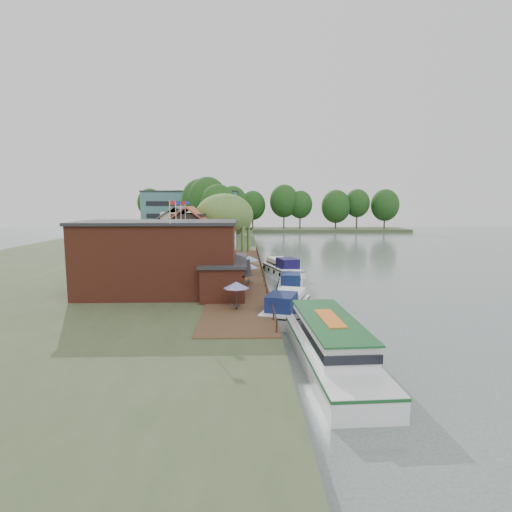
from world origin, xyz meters
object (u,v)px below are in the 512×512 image
object	(u,v)px
cruiser_1	(291,280)
cruiser_2	(282,265)
cottage_c	(209,229)
cruiser_0	(286,303)
hotel_block	(192,214)
cottage_b	(180,233)
umbrella_3	(240,271)
umbrella_0	(236,296)
pub	(180,257)
umbrella_2	(249,274)
tour_boat	(332,344)
umbrella_4	(249,265)
cottage_a	(190,238)
swan	(316,337)
umbrella_1	(241,279)
willow	(225,229)

from	to	relation	value
cruiser_1	cruiser_2	xyz separation A→B (m)	(-0.01, 10.51, 0.11)
cottage_c	cruiser_0	xyz separation A→B (m)	(10.19, -39.26, -4.04)
hotel_block	cottage_b	size ratio (longest dim) A/B	2.65
cottage_b	umbrella_3	distance (m)	22.48
cottage_c	cruiser_1	bearing A→B (deg)	-67.59
cottage_c	umbrella_0	size ratio (longest dim) A/B	3.58
pub	umbrella_2	xyz separation A→B (m)	(6.95, 3.59, -2.36)
umbrella_0	umbrella_2	distance (m)	10.52
cottage_c	umbrella_3	bearing A→B (deg)	-78.27
hotel_block	tour_boat	world-z (taller)	hotel_block
cottage_b	tour_boat	xyz separation A→B (m)	(15.82, -41.39, -3.77)
umbrella_0	cruiser_2	size ratio (longest dim) A/B	0.23
cruiser_2	umbrella_4	bearing A→B (deg)	-142.40
hotel_block	cruiser_0	world-z (taller)	hotel_block
cottage_a	hotel_block	bearing A→B (deg)	97.13
umbrella_3	tour_boat	distance (m)	22.27
pub	swan	xyz separation A→B (m)	(11.72, -11.56, -4.43)
pub	cruiser_2	size ratio (longest dim) A/B	1.93
umbrella_0	tour_boat	world-z (taller)	umbrella_0
umbrella_4	cruiser_1	world-z (taller)	umbrella_4
cottage_a	umbrella_2	xyz separation A→B (m)	(7.95, -11.41, -2.96)
umbrella_1	umbrella_3	distance (m)	4.48
pub	umbrella_4	world-z (taller)	pub
hotel_block	swan	world-z (taller)	hotel_block
cottage_b	umbrella_1	world-z (taller)	cottage_b
cottage_c	willow	xyz separation A→B (m)	(3.50, -14.00, 0.96)
umbrella_3	cruiser_0	size ratio (longest dim) A/B	0.24
umbrella_4	umbrella_1	bearing A→B (deg)	-96.12
cruiser_0	pub	bearing A→B (deg)	171.22
umbrella_2	cottage_a	bearing A→B (deg)	124.86
cottage_c	cruiser_1	size ratio (longest dim) A/B	0.89
cottage_c	umbrella_2	bearing A→B (deg)	-77.13
umbrella_1	cruiser_0	bearing A→B (deg)	-55.04
umbrella_2	cruiser_0	distance (m)	9.49
umbrella_4	tour_boat	xyz separation A→B (m)	(4.78, -25.90, -0.81)
cottage_a	swan	bearing A→B (deg)	-64.42
pub	cruiser_0	size ratio (longest dim) A/B	2.00
umbrella_4	cruiser_2	size ratio (longest dim) A/B	0.24
umbrella_1	cruiser_1	size ratio (longest dim) A/B	0.25
swan	hotel_block	bearing A→B (deg)	103.43
cottage_b	tour_boat	distance (m)	44.47
umbrella_0	swan	size ratio (longest dim) A/B	5.40
umbrella_1	cruiser_2	size ratio (longest dim) A/B	0.23
hotel_block	umbrella_4	xyz separation A→B (m)	(15.04, -61.49, -4.86)
cruiser_0	tour_boat	size ratio (longest dim) A/B	0.74
umbrella_4	tour_boat	distance (m)	26.35
cruiser_0	cruiser_1	bearing A→B (deg)	99.84
cottage_c	umbrella_2	distance (m)	31.34
umbrella_0	cruiser_0	xyz separation A→B (m)	(4.39, 1.60, -1.08)
willow	umbrella_2	xyz separation A→B (m)	(3.45, -16.41, -3.93)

